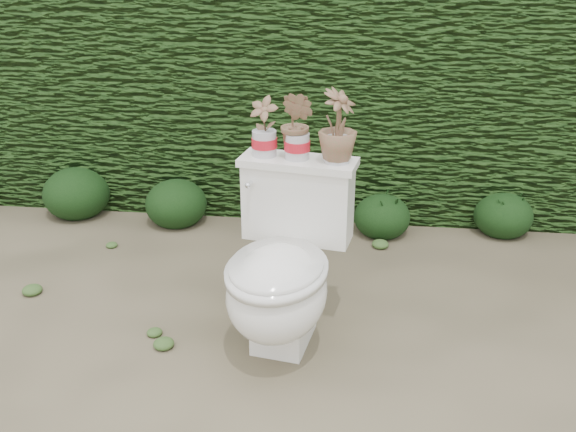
# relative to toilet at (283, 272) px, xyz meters

# --- Properties ---
(ground) EXTENTS (60.00, 60.00, 0.00)m
(ground) POSITION_rel_toilet_xyz_m (0.18, 0.21, -0.36)
(ground) COLOR #7B7054
(ground) RESTS_ON ground
(hedge) EXTENTS (8.00, 1.00, 1.60)m
(hedge) POSITION_rel_toilet_xyz_m (0.18, 1.81, 0.44)
(hedge) COLOR #2C521B
(hedge) RESTS_ON ground
(toilet) EXTENTS (0.56, 0.74, 0.78)m
(toilet) POSITION_rel_toilet_xyz_m (0.00, 0.00, 0.00)
(toilet) COLOR white
(toilet) RESTS_ON ground
(potted_plant_left) EXTENTS (0.15, 0.12, 0.24)m
(potted_plant_left) POSITION_rel_toilet_xyz_m (-0.11, 0.26, 0.54)
(potted_plant_left) COLOR #216D2E
(potted_plant_left) RESTS_ON toilet
(potted_plant_center) EXTENTS (0.20, 0.19, 0.28)m
(potted_plant_center) POSITION_rel_toilet_xyz_m (0.03, 0.24, 0.56)
(potted_plant_center) COLOR #216D2E
(potted_plant_center) RESTS_ON toilet
(potted_plant_right) EXTENTS (0.22, 0.22, 0.29)m
(potted_plant_right) POSITION_rel_toilet_xyz_m (0.20, 0.21, 0.57)
(potted_plant_right) COLOR #216D2E
(potted_plant_right) RESTS_ON toilet
(liriope_clump_1) EXTENTS (0.42, 0.42, 0.33)m
(liriope_clump_1) POSITION_rel_toilet_xyz_m (-1.48, 1.25, -0.19)
(liriope_clump_1) COLOR #193613
(liriope_clump_1) RESTS_ON ground
(liriope_clump_2) EXTENTS (0.38, 0.38, 0.30)m
(liriope_clump_2) POSITION_rel_toilet_xyz_m (-0.82, 1.20, -0.20)
(liriope_clump_2) COLOR #193613
(liriope_clump_2) RESTS_ON ground
(liriope_clump_3) EXTENTS (0.38, 0.38, 0.30)m
(liriope_clump_3) POSITION_rel_toilet_xyz_m (-0.08, 1.28, -0.20)
(liriope_clump_3) COLOR #193613
(liriope_clump_3) RESTS_ON ground
(liriope_clump_4) EXTENTS (0.33, 0.33, 0.27)m
(liriope_clump_4) POSITION_rel_toilet_xyz_m (0.45, 1.19, -0.22)
(liriope_clump_4) COLOR #193613
(liriope_clump_4) RESTS_ON ground
(liriope_clump_5) EXTENTS (0.35, 0.35, 0.28)m
(liriope_clump_5) POSITION_rel_toilet_xyz_m (1.16, 1.29, -0.22)
(liriope_clump_5) COLOR #193613
(liriope_clump_5) RESTS_ON ground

